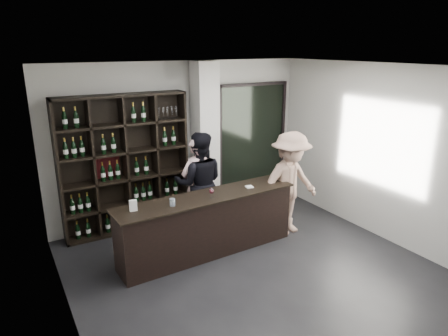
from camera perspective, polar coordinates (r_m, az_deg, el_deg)
floor at (r=5.86m, az=6.00°, el=-15.65°), size 5.00×5.50×0.01m
wine_shelf at (r=7.03m, az=-13.91°, el=0.45°), size 2.20×0.35×2.40m
structural_column at (r=7.42m, az=-2.68°, el=3.80°), size 0.40×0.40×2.90m
glass_panel at (r=8.21m, az=4.08°, el=4.73°), size 1.60×0.08×2.10m
tasting_counter at (r=6.29m, az=-2.31°, el=-8.07°), size 2.93×0.61×0.96m
taster_pink at (r=6.84m, az=-3.92°, el=-2.53°), size 0.71×0.56×1.72m
taster_black at (r=6.85m, az=-3.55°, el=-2.21°), size 1.07×0.97×1.79m
customer at (r=6.90m, az=9.39°, el=-2.21°), size 1.21×0.75×1.80m
wine_glass at (r=5.97m, az=-1.79°, el=-3.52°), size 0.10×0.10×0.18m
spit_cup at (r=5.75m, az=-7.39°, el=-4.88°), size 0.09×0.09×0.11m
napkin_stack at (r=6.46m, az=3.64°, el=-2.69°), size 0.13×0.13×0.02m
card_stand at (r=5.67m, az=-12.85°, el=-5.26°), size 0.11×0.07×0.16m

